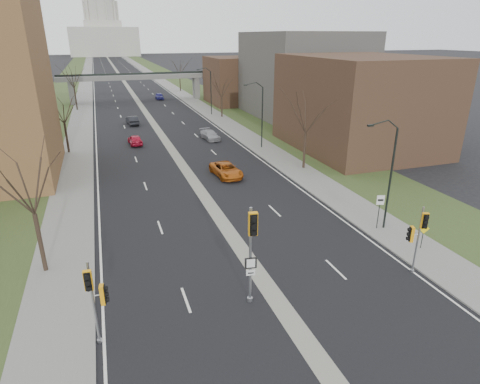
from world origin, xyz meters
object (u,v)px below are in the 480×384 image
car_right_near (226,170)px  signal_pole_median (252,241)px  speed_limit_sign (380,206)px  car_left_near (135,140)px  signal_pole_left (95,293)px  car_right_far (159,96)px  car_left_far (132,120)px  signal_pole_right (418,232)px  warning_sign (423,232)px  car_right_mid (210,135)px

car_right_near → signal_pole_median: bearing=-108.4°
speed_limit_sign → car_left_near: (-15.54, 33.48, -1.35)m
signal_pole_left → speed_limit_sign: 21.76m
signal_pole_left → car_right_far: (14.93, 81.94, -2.30)m
signal_pole_left → car_left_near: size_ratio=1.13×
speed_limit_sign → car_right_far: 75.97m
signal_pole_median → car_right_near: 22.83m
signal_pole_median → car_left_far: (-1.96, 53.25, -3.38)m
signal_pole_right → signal_pole_left: bearing=-158.2°
car_right_near → car_right_far: (1.53, 59.44, 0.02)m
signal_pole_right → car_right_far: signal_pole_right is taller
speed_limit_sign → car_right_far: (-5.90, 75.73, -1.31)m
warning_sign → car_right_mid: 37.08m
signal_pole_left → car_right_mid: 42.38m
signal_pole_median → signal_pole_left: bearing=-167.8°
speed_limit_sign → signal_pole_median: bearing=-139.6°
car_right_mid → car_right_far: 42.80m
warning_sign → car_right_near: warning_sign is taller
warning_sign → car_left_near: size_ratio=0.46×
signal_pole_median → speed_limit_sign: bearing=32.2°
car_left_far → car_right_far: bearing=-113.4°
signal_pole_median → car_right_near: signal_pole_median is taller
speed_limit_sign → car_right_mid: (-4.80, 32.95, -1.38)m
car_left_near → car_right_far: bearing=-106.8°
car_right_mid → signal_pole_left: bearing=-118.8°
signal_pole_left → signal_pole_right: (18.99, 0.20, -0.03)m
car_left_near → car_right_near: bearing=111.3°
signal_pole_left → car_right_near: 26.29m
speed_limit_sign → car_left_far: (-14.70, 47.59, -1.31)m
signal_pole_median → car_left_near: 39.38m
car_left_far → car_left_near: bearing=80.6°
signal_pole_left → car_right_near: (13.40, 22.50, -2.32)m
signal_pole_right → speed_limit_sign: signal_pole_right is taller
signal_pole_median → car_right_far: size_ratio=1.35×
car_left_far → car_right_mid: size_ratio=0.96×
car_left_near → car_right_far: (9.64, 42.25, 0.04)m
signal_pole_median → speed_limit_sign: 14.09m
signal_pole_median → warning_sign: size_ratio=3.11×
signal_pole_right → car_right_mid: (-2.95, 38.95, -2.34)m
car_right_near → signal_pole_left: bearing=-125.6°
signal_pole_median → warning_sign: (13.78, 1.99, -2.77)m
warning_sign → car_right_near: 21.69m
signal_pole_left → car_left_far: (6.13, 53.80, -2.31)m
signal_pole_right → car_right_mid: 39.14m
car_left_far → car_right_mid: car_left_far is taller
warning_sign → car_left_far: size_ratio=0.42×
speed_limit_sign → car_right_near: size_ratio=0.54×
signal_pole_median → car_right_mid: signal_pole_median is taller
warning_sign → car_left_far: bearing=126.5°
signal_pole_left → speed_limit_sign: signal_pole_left is taller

